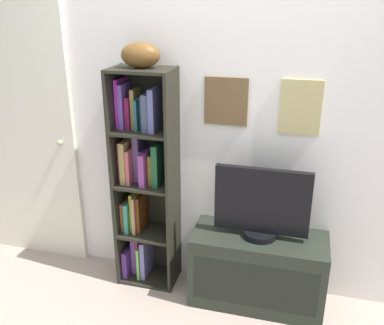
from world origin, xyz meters
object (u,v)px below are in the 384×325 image
tv_stand (258,269)px  television (262,205)px  door (25,133)px  bookshelf (143,179)px  football (141,55)px

tv_stand → television: television is taller
door → television: bearing=-5.4°
bookshelf → football: size_ratio=6.28×
football → door: size_ratio=0.12×
door → football: bearing=-6.8°
bookshelf → football: (0.03, -0.03, 0.86)m
bookshelf → tv_stand: bearing=-5.7°
television → door: door is taller
bookshelf → football: 0.86m
tv_stand → television: size_ratio=1.46×
television → football: bearing=176.3°
football → television: size_ratio=0.41×
bookshelf → television: 0.86m
football → television: football is taller
bookshelf → tv_stand: (0.85, -0.08, -0.55)m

